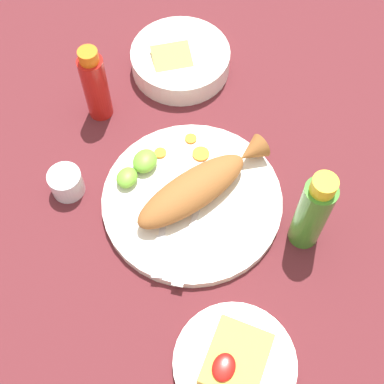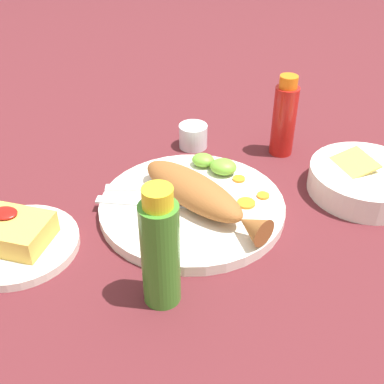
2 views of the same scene
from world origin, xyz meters
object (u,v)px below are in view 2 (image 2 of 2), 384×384
Objects in this scene: main_plate at (192,207)px; salt_cup at (193,137)px; fork_far at (153,187)px; hot_sauce_bottle_green at (160,250)px; fried_fish at (198,194)px; hot_sauce_bottle_red at (284,118)px; side_plate_fries at (18,245)px; fork_near at (145,203)px; guacamole_bowl at (365,179)px.

main_plate is 0.21m from salt_cup.
hot_sauce_bottle_green is (-0.09, 0.21, 0.06)m from fork_far.
fried_fish reaches higher than fork_far.
hot_sauce_bottle_red is at bearing -117.10° from main_plate.
hot_sauce_bottle_red is at bearing -149.91° from fork_far.
main_plate is 0.27m from side_plate_fries.
main_plate is 0.08m from fork_far.
fork_near is 0.38m from guacamole_bowl.
hot_sauce_bottle_green is at bearing 108.16° from fork_near.
hot_sauce_bottle_green reaches higher than fork_far.
guacamole_bowl is at bearing -128.77° from hot_sauce_bottle_green.
side_plate_fries is (0.34, 0.38, -0.07)m from hot_sauce_bottle_red.
fork_near is at bearing 42.31° from fried_fish.
side_plate_fries is (0.15, 0.13, -0.01)m from fork_near.
fork_near is 0.23m from salt_cup.
salt_cup is (0.17, 0.02, -0.05)m from hot_sauce_bottle_red.
hot_sauce_bottle_green is 0.42m from guacamole_bowl.
side_plate_fries is at bearing 30.15° from guacamole_bowl.
hot_sauce_bottle_red is at bearing -32.40° from guacamole_bowl.
hot_sauce_bottle_red is (-0.10, -0.24, 0.03)m from fried_fish.
fork_near is at bearing -63.15° from hot_sauce_bottle_green.
salt_cup reaches higher than fork_near.
fork_near reaches higher than side_plate_fries.
hot_sauce_bottle_red is at bearing -104.13° from hot_sauce_bottle_green.
salt_cup is (0.05, -0.21, 0.01)m from main_plate.
fried_fish is at bearing -147.93° from side_plate_fries.
guacamole_bowl reaches higher than side_plate_fries.
hot_sauce_bottle_green is at bearing 95.04° from fork_far.
fork_far is at bearing -96.19° from fork_near.
fork_far is 0.24m from hot_sauce_bottle_green.
fork_near is at bearing 24.38° from guacamole_bowl.
fried_fish reaches higher than side_plate_fries.
hot_sauce_bottle_green is 0.92× the size of guacamole_bowl.
fried_fish is at bearing -177.78° from fork_near.
salt_cup reaches higher than main_plate.
side_plate_fries is (0.24, -0.03, -0.08)m from hot_sauce_bottle_green.
salt_cup is at bearing -115.24° from side_plate_fries.
fried_fish is 0.19m from hot_sauce_bottle_green.
hot_sauce_bottle_green reaches higher than fork_near.
salt_cup is (0.07, -0.40, -0.06)m from hot_sauce_bottle_green.
hot_sauce_bottle_green is 0.25m from side_plate_fries.
fork_near is at bearing 53.07° from hot_sauce_bottle_red.
guacamole_bowl reaches higher than main_plate.
side_plate_fries is at bearing 64.76° from salt_cup.
hot_sauce_bottle_red reaches higher than main_plate.
fried_fish is at bearing -90.19° from hot_sauce_bottle_green.
fried_fish is (-0.01, 0.01, 0.03)m from main_plate.
hot_sauce_bottle_green is (-0.08, 0.17, 0.06)m from fork_near.
fork_near is 0.32m from hot_sauce_bottle_red.
hot_sauce_bottle_red reaches higher than fork_near.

